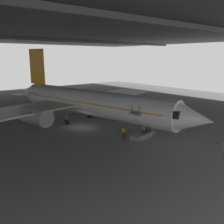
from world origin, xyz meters
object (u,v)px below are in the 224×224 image
Objects in this scene: crew_worker_by_stairs at (123,132)px; traffic_cone_orange at (217,141)px; airplane_main at (88,102)px; baggage_tug at (36,117)px; boarding_stairs at (142,133)px.

crew_worker_by_stairs is 12.41m from traffic_cone_orange.
crew_worker_by_stairs is at bearing -94.51° from airplane_main.
baggage_tug is (-5.07, 17.90, -0.36)m from crew_worker_by_stairs.
airplane_main reaches higher than traffic_cone_orange.
baggage_tug is at bearing 125.26° from airplane_main.
airplane_main is 10.08m from crew_worker_by_stairs.
airplane_main is 10.57m from baggage_tug.
boarding_stairs reaches higher than crew_worker_by_stairs.
crew_worker_by_stairs is (-0.76, -9.66, -2.77)m from airplane_main.
airplane_main is at bearing 85.49° from crew_worker_by_stairs.
airplane_main reaches higher than crew_worker_by_stairs.
boarding_stairs is 2.06× the size of baggage_tug.
baggage_tug is at bearing 110.28° from boarding_stairs.
baggage_tug is at bearing 115.75° from traffic_cone_orange.
crew_worker_by_stairs is at bearing -74.20° from baggage_tug.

